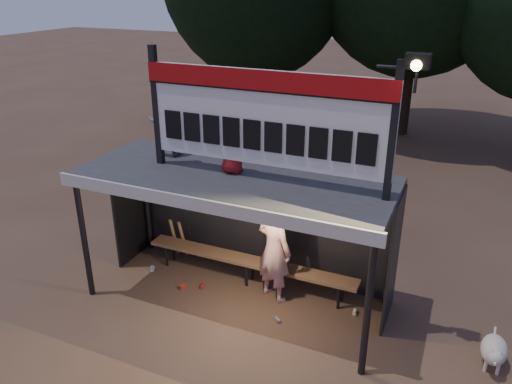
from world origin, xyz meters
The scene contains 10 objects.
ground centered at (0.00, 0.00, 0.00)m, with size 80.00×80.00×0.00m, color #4F3727.
player centered at (0.57, 0.30, 0.95)m, with size 0.69×0.45×1.90m, color white.
child_a centered at (-1.52, 0.41, 2.89)m, with size 0.55×0.43×1.14m, color slate.
child_b centered at (-0.06, 0.09, 2.80)m, with size 0.47×0.30×0.96m, color maroon.
dugout_shelter centered at (0.00, 0.24, 1.85)m, with size 5.10×2.08×2.32m.
scoreboard_assembly centered at (0.56, -0.01, 3.32)m, with size 4.10×0.27×1.99m.
bench centered at (0.00, 0.55, 0.43)m, with size 4.00×0.35×0.48m.
dog centered at (4.08, -0.02, 0.28)m, with size 0.36×0.81×0.49m.
bats centered at (-1.55, 0.82, 0.43)m, with size 0.48×0.33×0.84m.
litter centered at (-0.10, 0.16, 0.04)m, with size 3.95×1.18×0.08m.
Camera 1 is at (3.24, -6.52, 5.15)m, focal length 35.00 mm.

